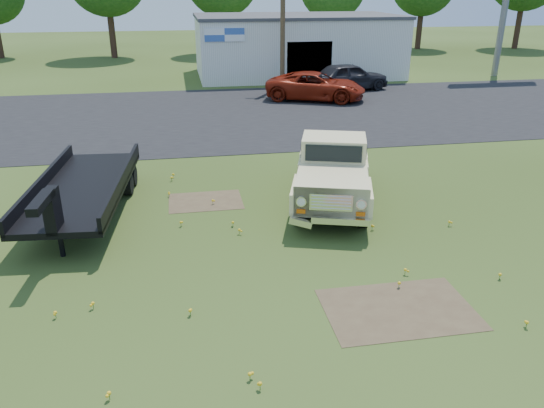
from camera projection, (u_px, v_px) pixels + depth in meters
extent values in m
plane|color=#2E4014|center=(295.00, 248.00, 13.20)|extent=(140.00, 140.00, 0.00)
cube|color=black|center=(231.00, 114.00, 26.85)|extent=(90.00, 14.00, 0.02)
cube|color=brown|center=(399.00, 309.00, 10.72)|extent=(3.00, 2.00, 0.01)
cube|color=brown|center=(206.00, 201.00, 16.06)|extent=(2.20, 1.60, 0.01)
cube|color=silver|center=(296.00, 46.00, 37.97)|extent=(14.00, 8.00, 4.00)
cube|color=#3F3F44|center=(297.00, 16.00, 37.18)|extent=(14.20, 8.20, 0.20)
cube|color=black|center=(309.00, 59.00, 34.53)|extent=(3.00, 0.10, 2.20)
cube|color=white|center=(225.00, 35.00, 32.93)|extent=(2.50, 0.08, 0.80)
cylinder|color=slate|center=(503.00, 17.00, 36.73)|extent=(0.44, 0.44, 8.00)
cylinder|color=#422B1E|center=(283.00, 13.00, 32.14)|extent=(0.30, 0.30, 9.00)
cylinder|color=#3A241A|center=(112.00, 35.00, 47.08)|extent=(0.56, 0.56, 3.96)
cylinder|color=#3A241A|center=(224.00, 33.00, 49.64)|extent=(0.56, 0.56, 3.78)
cylinder|color=#3A241A|center=(331.00, 35.00, 49.96)|extent=(0.56, 0.56, 3.42)
cylinder|color=#3A241A|center=(419.00, 30.00, 53.82)|extent=(0.56, 0.56, 3.60)
cylinder|color=#3A241A|center=(518.00, 27.00, 53.96)|extent=(0.56, 0.56, 4.14)
imported|color=maroon|center=(316.00, 86.00, 29.90)|extent=(6.10, 4.49, 1.54)
imported|color=black|center=(349.00, 77.00, 32.63)|extent=(5.23, 3.06, 1.67)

